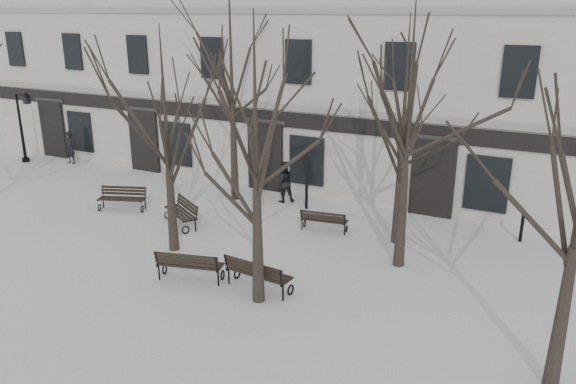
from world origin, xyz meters
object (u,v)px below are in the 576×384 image
Objects in this scene: tree_2 at (256,129)px; lamp_post at (24,122)px; bench_3 at (182,212)px; tree_1 at (165,115)px; bench_1 at (189,264)px; bench_4 at (324,220)px; bench_2 at (258,273)px; bench_0 at (122,198)px.

tree_2 is 18.81m from lamp_post.
tree_1 is at bearing -29.22° from bench_3.
tree_2 reaches higher than bench_1.
lamp_post is (-14.96, 6.92, 1.54)m from bench_1.
bench_1 is at bearing 61.19° from bench_4.
bench_2 is 5.72m from bench_3.
tree_2 reaches higher than lamp_post.
bench_1 reaches higher than bench_0.
bench_2 is 0.55× the size of lamp_post.
bench_0 is at bearing -46.96° from bench_1.
tree_2 is 4.45× the size of bench_4.
tree_2 is 3.76× the size of bench_1.
tree_2 is 4.13m from bench_2.
tree_2 is at bearing 85.95° from bench_4.
bench_1 is 2.03m from bench_2.
bench_3 is 1.12× the size of bench_4.
bench_1 is (1.77, -1.57, -3.85)m from tree_1.
bench_2 is 4.73m from bench_4.
tree_1 reaches higher than bench_4.
bench_1 is at bearing -53.02° from bench_0.
bench_4 is at bearing 43.73° from tree_1.
tree_2 reaches higher than bench_4.
bench_4 is (3.70, 3.54, -3.92)m from tree_1.
tree_1 reaches higher than bench_2.
bench_3 is (-5.13, 3.55, -4.11)m from tree_2.
tree_1 is 4.43m from bench_3.
bench_4 is 17.07m from lamp_post.
lamp_post is at bearing 139.75° from bench_0.
tree_1 is at bearing -12.20° from bench_2.
lamp_post is (-16.89, 1.82, 1.61)m from bench_4.
lamp_post reaches higher than bench_1.
bench_1 reaches higher than bench_4.
bench_2 is at bearing 175.96° from bench_1.
tree_2 is 3.96× the size of bench_3.
lamp_post reaches higher than bench_3.
bench_0 is 9.80m from lamp_post.
bench_0 is 1.12× the size of bench_4.
bench_1 is 0.55× the size of lamp_post.
bench_2 is (7.84, -3.32, 0.03)m from bench_0.
bench_1 is (-2.30, 0.10, -4.10)m from tree_2.
bench_3 is (-2.83, 3.45, -0.01)m from bench_1.
bench_0 is at bearing -153.31° from bench_3.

